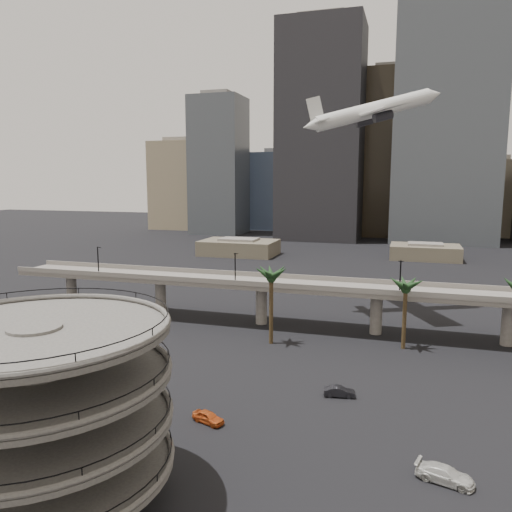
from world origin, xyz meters
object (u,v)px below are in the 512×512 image
(parking_ramp, at_px, (39,400))
(car_a, at_px, (208,417))
(car_b, at_px, (339,392))
(overpass, at_px, (317,291))
(car_c, at_px, (445,474))
(airborne_jet, at_px, (373,111))

(parking_ramp, xyz_separation_m, car_a, (7.60, 18.20, -9.14))
(car_a, relative_size, car_b, 0.99)
(parking_ramp, xyz_separation_m, overpass, (13.00, 59.00, -2.50))
(car_c, bearing_deg, airborne_jet, 25.92)
(parking_ramp, xyz_separation_m, car_c, (33.30, 13.99, -9.06))
(parking_ramp, height_order, airborne_jet, airborne_jet)
(car_a, bearing_deg, overpass, 11.99)
(parking_ramp, distance_m, airborne_jet, 85.53)
(parking_ramp, distance_m, car_b, 37.81)
(overpass, relative_size, car_c, 24.39)
(parking_ramp, height_order, car_b, parking_ramp)
(overpass, distance_m, car_a, 41.69)
(parking_ramp, bearing_deg, overpass, 77.57)
(car_b, relative_size, car_c, 0.77)
(overpass, distance_m, airborne_jet, 39.74)
(overpass, distance_m, car_b, 31.01)
(car_a, xyz_separation_m, car_c, (25.71, -4.20, 0.08))
(car_c, bearing_deg, overpass, 38.88)
(overpass, height_order, car_b, overpass)
(car_b, bearing_deg, overpass, 6.33)
(airborne_jet, relative_size, car_a, 7.03)
(car_a, relative_size, car_c, 0.77)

